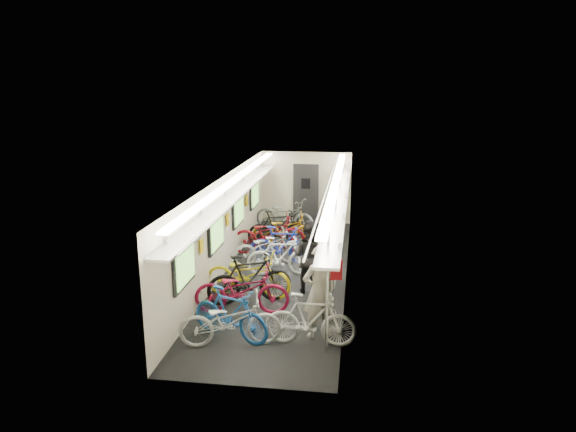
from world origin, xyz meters
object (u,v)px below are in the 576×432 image
(passenger_mid, at_px, (309,257))
(bicycle_1, at_px, (230,314))
(passenger_near, at_px, (319,292))
(bicycle_0, at_px, (230,321))
(backpack, at_px, (335,269))

(passenger_mid, bearing_deg, bicycle_1, 85.92)
(bicycle_1, height_order, passenger_mid, passenger_mid)
(bicycle_1, height_order, passenger_near, passenger_near)
(bicycle_0, relative_size, backpack, 4.75)
(passenger_near, bearing_deg, passenger_mid, -109.46)
(bicycle_0, height_order, backpack, backpack)
(bicycle_0, height_order, bicycle_1, bicycle_1)
(bicycle_0, bearing_deg, backpack, -81.63)
(passenger_mid, distance_m, backpack, 2.11)
(bicycle_1, bearing_deg, passenger_mid, -3.42)
(bicycle_1, bearing_deg, bicycle_0, -143.11)
(bicycle_1, bearing_deg, backpack, -53.05)
(bicycle_0, bearing_deg, passenger_near, -82.87)
(passenger_near, relative_size, backpack, 4.65)
(passenger_near, relative_size, passenger_mid, 1.07)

